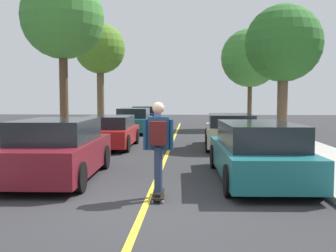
% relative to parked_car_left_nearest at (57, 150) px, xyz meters
% --- Properties ---
extents(ground, '(80.00, 80.00, 0.00)m').
position_rel_parked_car_left_nearest_xyz_m(ground, '(2.36, -2.18, -0.69)').
color(ground, '#2D2D30').
extents(center_line, '(0.12, 39.20, 0.01)m').
position_rel_parked_car_left_nearest_xyz_m(center_line, '(2.36, 1.82, -0.69)').
color(center_line, gold).
rests_on(center_line, ground).
extents(parked_car_left_nearest, '(2.04, 4.22, 1.43)m').
position_rel_parked_car_left_nearest_xyz_m(parked_car_left_nearest, '(0.00, 0.00, 0.00)').
color(parked_car_left_nearest, maroon).
rests_on(parked_car_left_nearest, ground).
extents(parked_car_left_near, '(1.98, 4.12, 1.24)m').
position_rel_parked_car_left_nearest_xyz_m(parked_car_left_near, '(-0.00, 6.08, -0.08)').
color(parked_car_left_near, maroon).
rests_on(parked_car_left_near, ground).
extents(parked_car_left_far, '(1.98, 4.46, 1.39)m').
position_rel_parked_car_left_nearest_xyz_m(parked_car_left_far, '(0.00, 12.77, -0.02)').
color(parked_car_left_far, '#196066').
rests_on(parked_car_left_far, ground).
extents(parked_car_left_farthest, '(1.93, 4.11, 1.37)m').
position_rel_parked_car_left_nearest_xyz_m(parked_car_left_farthest, '(-0.00, 18.53, -0.02)').
color(parked_car_left_farthest, navy).
rests_on(parked_car_left_farthest, ground).
extents(parked_car_right_nearest, '(2.02, 4.67, 1.36)m').
position_rel_parked_car_left_nearest_xyz_m(parked_car_right_nearest, '(4.73, 0.08, -0.02)').
color(parked_car_right_nearest, '#196066').
rests_on(parked_car_right_nearest, ground).
extents(parked_car_right_near, '(2.06, 4.23, 1.32)m').
position_rel_parked_car_left_nearest_xyz_m(parked_car_right_near, '(4.72, 6.24, -0.03)').
color(parked_car_right_near, '#BCAD89').
rests_on(parked_car_right_near, ground).
extents(street_tree_left_nearest, '(3.43, 3.43, 6.86)m').
position_rel_parked_car_left_nearest_xyz_m(street_tree_left_nearest, '(-2.15, 7.15, 4.55)').
color(street_tree_left_nearest, '#4C3823').
rests_on(street_tree_left_nearest, sidewalk_left).
extents(street_tree_left_near, '(2.95, 2.95, 6.20)m').
position_rel_parked_car_left_nearest_xyz_m(street_tree_left_near, '(-2.15, 13.90, 4.10)').
color(street_tree_left_near, brown).
rests_on(street_tree_left_near, sidewalk_left).
extents(street_tree_right_nearest, '(3.08, 3.08, 5.53)m').
position_rel_parked_car_left_nearest_xyz_m(street_tree_right_nearest, '(6.88, 7.03, 3.40)').
color(street_tree_right_nearest, brown).
rests_on(street_tree_right_nearest, sidewalk_right).
extents(street_tree_right_near, '(3.65, 3.65, 6.14)m').
position_rel_parked_car_left_nearest_xyz_m(street_tree_right_near, '(6.88, 15.87, 3.75)').
color(street_tree_right_near, '#4C3823').
rests_on(street_tree_right_near, sidewalk_right).
extents(skateboard, '(0.25, 0.85, 0.10)m').
position_rel_parked_car_left_nearest_xyz_m(skateboard, '(2.55, -1.71, -0.61)').
color(skateboard, black).
rests_on(skateboard, ground).
extents(skateboarder, '(0.58, 0.70, 1.75)m').
position_rel_parked_car_left_nearest_xyz_m(skateboarder, '(2.56, -1.75, 0.40)').
color(skateboarder, black).
rests_on(skateboarder, skateboard).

